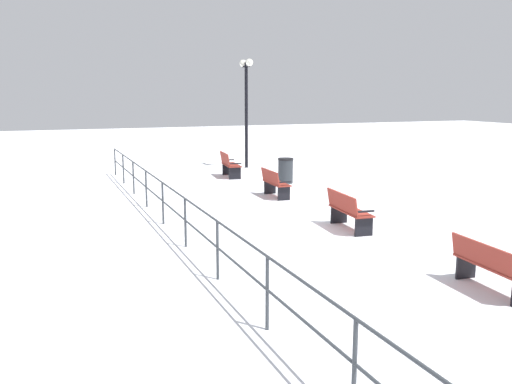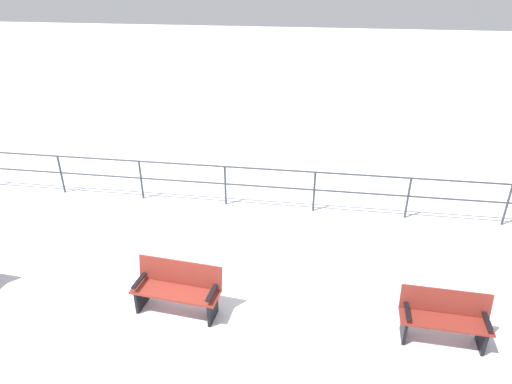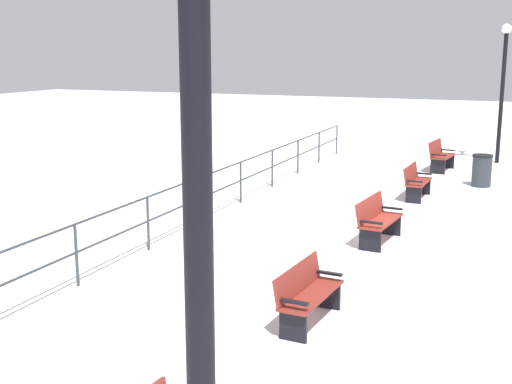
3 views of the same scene
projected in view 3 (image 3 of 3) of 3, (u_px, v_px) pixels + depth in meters
name	position (u px, v px, depth m)	size (l,w,h in m)	color
ground_plane	(380.00, 243.00, 13.34)	(80.00, 80.00, 0.00)	white
bench_second	(307.00, 293.00, 9.35)	(0.58, 1.51, 0.82)	maroon
bench_third	(377.00, 219.00, 13.28)	(0.67, 1.55, 0.89)	maroon
bench_fourth	(416.00, 181.00, 17.21)	(0.54, 1.39, 0.86)	maroon
bench_fifth	(440.00, 156.00, 21.14)	(0.71, 1.45, 0.95)	maroon
lamppost_middle	(504.00, 67.00, 22.08)	(0.31, 1.04, 4.57)	black
waterfront_railing	(200.00, 191.00, 14.69)	(0.05, 21.85, 1.05)	#383D42
trash_bin	(482.00, 170.00, 18.74)	(0.55, 0.55, 0.89)	#2D3338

